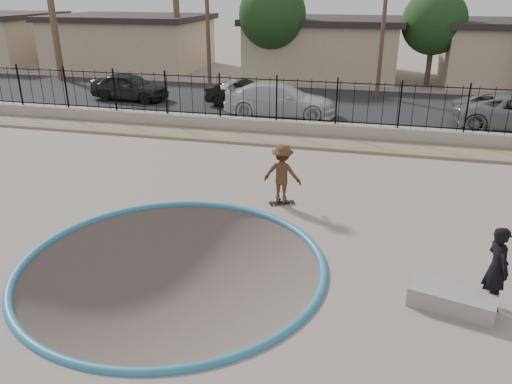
{
  "coord_description": "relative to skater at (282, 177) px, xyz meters",
  "views": [
    {
      "loc": [
        4.24,
        -10.08,
        5.86
      ],
      "look_at": [
        1.2,
        2.0,
        0.73
      ],
      "focal_mm": 35.0,
      "sensor_mm": 36.0,
      "label": 1
    }
  ],
  "objects": [
    {
      "name": "car_c",
      "position": [
        -2.2,
        10.4,
        -0.03
      ],
      "size": [
        5.47,
        2.35,
        1.57
      ],
      "primitive_type": "imported",
      "rotation": [
        0.0,
        0.0,
        1.6
      ],
      "color": "silver",
      "rests_on": "street"
    },
    {
      "name": "street",
      "position": [
        -1.72,
        14.0,
        -0.83
      ],
      "size": [
        90.0,
        8.0,
        0.04
      ],
      "primitive_type": "cube",
      "color": "black",
      "rests_on": "ground"
    },
    {
      "name": "house_center",
      "position": [
        -1.72,
        23.5,
        1.12
      ],
      "size": [
        10.6,
        8.6,
        3.9
      ],
      "color": "tan",
      "rests_on": "ground"
    },
    {
      "name": "videographer",
      "position": [
        4.99,
        -3.9,
        0.01
      ],
      "size": [
        0.59,
        0.73,
        1.72
      ],
      "primitive_type": "imported",
      "rotation": [
        0.0,
        0.0,
        1.9
      ],
      "color": "black",
      "rests_on": "ground"
    },
    {
      "name": "fence",
      "position": [
        -1.72,
        7.3,
        0.65
      ],
      "size": [
        40.0,
        0.04,
        1.8
      ],
      "color": "black",
      "rests_on": "retaining_wall"
    },
    {
      "name": "coping_ring",
      "position": [
        -1.72,
        -4.0,
        -0.85
      ],
      "size": [
        7.04,
        7.04,
        0.2
      ],
      "primitive_type": "torus",
      "color": "teal",
      "rests_on": "ground"
    },
    {
      "name": "skateboard",
      "position": [
        -0.0,
        -0.0,
        -0.8
      ],
      "size": [
        0.75,
        0.46,
        0.06
      ],
      "rotation": [
        0.0,
        0.0,
        0.4
      ],
      "color": "black",
      "rests_on": "ground"
    },
    {
      "name": "street_tree_mid",
      "position": [
        5.28,
        21.0,
        2.99
      ],
      "size": [
        3.96,
        3.96,
        5.83
      ],
      "color": "#473323",
      "rests_on": "ground"
    },
    {
      "name": "retaining_wall",
      "position": [
        -1.72,
        7.3,
        -0.55
      ],
      "size": [
        42.0,
        0.45,
        0.6
      ],
      "primitive_type": "cube",
      "color": "gray",
      "rests_on": "ground"
    },
    {
      "name": "concrete_ledge",
      "position": [
        4.23,
        -4.18,
        -0.65
      ],
      "size": [
        1.73,
        1.09,
        0.4
      ],
      "primitive_type": "cube",
      "rotation": [
        0.0,
        0.0,
        -0.26
      ],
      "color": "gray",
      "rests_on": "ground"
    },
    {
      "name": "utility_pole_mid",
      "position": [
        2.28,
        16.0,
        4.1
      ],
      "size": [
        1.7,
        0.24,
        9.5
      ],
      "color": "#473323",
      "rests_on": "ground"
    },
    {
      "name": "house_west",
      "position": [
        -16.72,
        23.5,
        1.12
      ],
      "size": [
        11.6,
        8.6,
        3.9
      ],
      "color": "tan",
      "rests_on": "ground"
    },
    {
      "name": "utility_pole_left",
      "position": [
        -7.72,
        16.0,
        3.85
      ],
      "size": [
        1.7,
        0.24,
        9.0
      ],
      "color": "#473323",
      "rests_on": "ground"
    },
    {
      "name": "bowl_pit",
      "position": [
        -1.72,
        -4.0,
        -0.85
      ],
      "size": [
        6.84,
        6.84,
        1.8
      ],
      "primitive_type": null,
      "color": "#4C413B",
      "rests_on": "ground"
    },
    {
      "name": "rock_strip",
      "position": [
        -1.72,
        6.2,
        -0.8
      ],
      "size": [
        42.0,
        1.6,
        0.11
      ],
      "primitive_type": "cube",
      "color": "tan",
      "rests_on": "ground"
    },
    {
      "name": "street_tree_left",
      "position": [
        -4.72,
        20.0,
        3.34
      ],
      "size": [
        4.32,
        4.32,
        6.36
      ],
      "color": "#473323",
      "rests_on": "ground"
    },
    {
      "name": "car_b",
      "position": [
        -4.42,
        12.0,
        -0.16
      ],
      "size": [
        4.06,
        1.67,
        1.31
      ],
      "primitive_type": "imported",
      "rotation": [
        0.0,
        0.0,
        1.5
      ],
      "color": "black",
      "rests_on": "street"
    },
    {
      "name": "ground",
      "position": [
        -1.72,
        9.0,
        -1.95
      ],
      "size": [
        120.0,
        120.0,
        2.2
      ],
      "primitive_type": "cube",
      "color": "gray",
      "rests_on": "ground"
    },
    {
      "name": "skater",
      "position": [
        0.0,
        0.0,
        0.0
      ],
      "size": [
        1.15,
        0.73,
        1.7
      ],
      "primitive_type": "imported",
      "rotation": [
        0.0,
        0.0,
        3.05
      ],
      "color": "brown",
      "rests_on": "ground"
    },
    {
      "name": "car_a",
      "position": [
        -10.99,
        12.0,
        -0.08
      ],
      "size": [
        4.42,
        2.06,
        1.46
      ],
      "primitive_type": "imported",
      "rotation": [
        0.0,
        0.0,
        1.49
      ],
      "color": "black",
      "rests_on": "street"
    }
  ]
}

